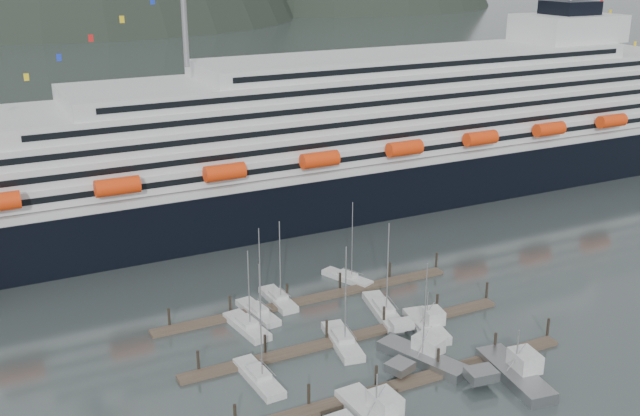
{
  "coord_description": "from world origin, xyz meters",
  "views": [
    {
      "loc": [
        -49.19,
        -75.76,
        49.81
      ],
      "look_at": [
        -0.01,
        22.0,
        12.22
      ],
      "focal_mm": 42.0,
      "sensor_mm": 36.0,
      "label": 1
    }
  ],
  "objects_px": {
    "sailboat_f": "(278,300)",
    "sailboat_h": "(423,329)",
    "trawler_d": "(514,373)",
    "trawler_a": "(375,416)",
    "trawler_c": "(422,357)",
    "sailboat_b": "(259,378)",
    "sailboat_c": "(343,342)",
    "trawler_e": "(426,325)",
    "sailboat_d": "(383,311)",
    "sailboat_g": "(347,278)",
    "cruise_ship": "(377,142)",
    "sailboat_a": "(247,327)",
    "sailboat_e": "(258,313)"
  },
  "relations": [
    {
      "from": "sailboat_a",
      "to": "cruise_ship",
      "type": "bearing_deg",
      "value": -54.5
    },
    {
      "from": "cruise_ship",
      "to": "sailboat_c",
      "type": "bearing_deg",
      "value": -124.75
    },
    {
      "from": "sailboat_g",
      "to": "trawler_e",
      "type": "distance_m",
      "value": 19.61
    },
    {
      "from": "sailboat_g",
      "to": "trawler_d",
      "type": "distance_m",
      "value": 35.22
    },
    {
      "from": "trawler_d",
      "to": "sailboat_g",
      "type": "bearing_deg",
      "value": 14.58
    },
    {
      "from": "sailboat_h",
      "to": "trawler_a",
      "type": "xyz_separation_m",
      "value": [
        -16.79,
        -15.32,
        0.49
      ]
    },
    {
      "from": "sailboat_c",
      "to": "sailboat_h",
      "type": "height_order",
      "value": "sailboat_c"
    },
    {
      "from": "trawler_c",
      "to": "trawler_e",
      "type": "height_order",
      "value": "trawler_c"
    },
    {
      "from": "cruise_ship",
      "to": "sailboat_d",
      "type": "distance_m",
      "value": 56.09
    },
    {
      "from": "sailboat_b",
      "to": "sailboat_h",
      "type": "xyz_separation_m",
      "value": [
        25.08,
        1.55,
        -0.06
      ]
    },
    {
      "from": "sailboat_e",
      "to": "trawler_d",
      "type": "height_order",
      "value": "sailboat_e"
    },
    {
      "from": "sailboat_b",
      "to": "sailboat_h",
      "type": "height_order",
      "value": "sailboat_b"
    },
    {
      "from": "sailboat_d",
      "to": "trawler_d",
      "type": "xyz_separation_m",
      "value": [
        5.13,
        -22.23,
        0.51
      ]
    },
    {
      "from": "sailboat_c",
      "to": "sailboat_h",
      "type": "xyz_separation_m",
      "value": [
        11.67,
        -1.75,
        -0.05
      ]
    },
    {
      "from": "sailboat_f",
      "to": "trawler_d",
      "type": "height_order",
      "value": "sailboat_f"
    },
    {
      "from": "trawler_a",
      "to": "sailboat_g",
      "type": "bearing_deg",
      "value": -26.96
    },
    {
      "from": "sailboat_f",
      "to": "trawler_a",
      "type": "bearing_deg",
      "value": 174.47
    },
    {
      "from": "sailboat_e",
      "to": "sailboat_f",
      "type": "relative_size",
      "value": 1.04
    },
    {
      "from": "sailboat_a",
      "to": "sailboat_h",
      "type": "xyz_separation_m",
      "value": [
        21.53,
        -11.46,
        -0.03
      ]
    },
    {
      "from": "sailboat_e",
      "to": "cruise_ship",
      "type": "bearing_deg",
      "value": -54.24
    },
    {
      "from": "sailboat_d",
      "to": "sailboat_c",
      "type": "bearing_deg",
      "value": 130.74
    },
    {
      "from": "sailboat_a",
      "to": "trawler_d",
      "type": "bearing_deg",
      "value": -144.8
    },
    {
      "from": "sailboat_d",
      "to": "sailboat_b",
      "type": "bearing_deg",
      "value": 122.54
    },
    {
      "from": "sailboat_d",
      "to": "trawler_a",
      "type": "height_order",
      "value": "sailboat_d"
    },
    {
      "from": "trawler_e",
      "to": "sailboat_g",
      "type": "bearing_deg",
      "value": 15.43
    },
    {
      "from": "sailboat_g",
      "to": "sailboat_h",
      "type": "distance_m",
      "value": 19.71
    },
    {
      "from": "trawler_c",
      "to": "trawler_d",
      "type": "distance_m",
      "value": 11.53
    },
    {
      "from": "cruise_ship",
      "to": "trawler_d",
      "type": "relative_size",
      "value": 16.23
    },
    {
      "from": "sailboat_d",
      "to": "trawler_c",
      "type": "bearing_deg",
      "value": -178.82
    },
    {
      "from": "cruise_ship",
      "to": "trawler_e",
      "type": "xyz_separation_m",
      "value": [
        -24.47,
        -54.48,
        -11.2
      ]
    },
    {
      "from": "trawler_a",
      "to": "trawler_d",
      "type": "height_order",
      "value": "trawler_d"
    },
    {
      "from": "sailboat_b",
      "to": "sailboat_g",
      "type": "bearing_deg",
      "value": -51.3
    },
    {
      "from": "cruise_ship",
      "to": "sailboat_e",
      "type": "distance_m",
      "value": 60.14
    },
    {
      "from": "sailboat_c",
      "to": "sailboat_d",
      "type": "bearing_deg",
      "value": -51.45
    },
    {
      "from": "sailboat_d",
      "to": "trawler_e",
      "type": "height_order",
      "value": "sailboat_d"
    },
    {
      "from": "sailboat_d",
      "to": "sailboat_h",
      "type": "distance_m",
      "value": 7.25
    },
    {
      "from": "sailboat_b",
      "to": "sailboat_c",
      "type": "distance_m",
      "value": 13.81
    },
    {
      "from": "sailboat_b",
      "to": "trawler_c",
      "type": "relative_size",
      "value": 1.27
    },
    {
      "from": "sailboat_b",
      "to": "trawler_c",
      "type": "height_order",
      "value": "sailboat_b"
    },
    {
      "from": "trawler_c",
      "to": "trawler_d",
      "type": "relative_size",
      "value": 0.99
    },
    {
      "from": "sailboat_f",
      "to": "trawler_c",
      "type": "distance_m",
      "value": 25.95
    },
    {
      "from": "trawler_d",
      "to": "cruise_ship",
      "type": "bearing_deg",
      "value": -9.66
    },
    {
      "from": "sailboat_b",
      "to": "sailboat_c",
      "type": "height_order",
      "value": "sailboat_b"
    },
    {
      "from": "trawler_e",
      "to": "sailboat_f",
      "type": "bearing_deg",
      "value": 51.01
    },
    {
      "from": "trawler_d",
      "to": "trawler_e",
      "type": "distance_m",
      "value": 15.64
    },
    {
      "from": "trawler_a",
      "to": "sailboat_h",
      "type": "bearing_deg",
      "value": -50.49
    },
    {
      "from": "trawler_c",
      "to": "sailboat_h",
      "type": "bearing_deg",
      "value": -55.3
    },
    {
      "from": "trawler_e",
      "to": "sailboat_c",
      "type": "bearing_deg",
      "value": 92.98
    },
    {
      "from": "sailboat_f",
      "to": "sailboat_h",
      "type": "bearing_deg",
      "value": -141.75
    },
    {
      "from": "sailboat_g",
      "to": "sailboat_h",
      "type": "height_order",
      "value": "sailboat_g"
    }
  ]
}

